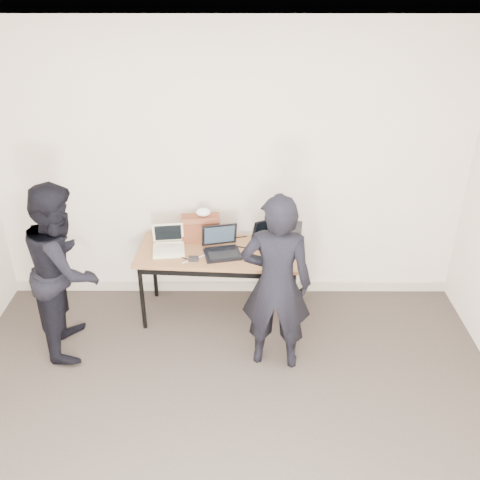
{
  "coord_description": "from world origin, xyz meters",
  "views": [
    {
      "loc": [
        0.11,
        -2.44,
        3.17
      ],
      "look_at": [
        0.1,
        1.6,
        0.95
      ],
      "focal_mm": 40.0,
      "sensor_mm": 36.0,
      "label": 1
    }
  ],
  "objects_px": {
    "laptop_center": "(221,247)",
    "person_typist": "(276,284)",
    "equipment_box": "(286,233)",
    "desk": "(219,256)",
    "leather_satchel": "(201,227)",
    "laptop_right": "(273,239)",
    "person_observer": "(64,269)",
    "laptop_beige": "(169,246)"
  },
  "relations": [
    {
      "from": "equipment_box",
      "to": "desk",
      "type": "bearing_deg",
      "value": -163.08
    },
    {
      "from": "laptop_center",
      "to": "laptop_right",
      "type": "height_order",
      "value": "laptop_center"
    },
    {
      "from": "laptop_right",
      "to": "equipment_box",
      "type": "bearing_deg",
      "value": -0.66
    },
    {
      "from": "leather_satchel",
      "to": "person_observer",
      "type": "relative_size",
      "value": 0.24
    },
    {
      "from": "desk",
      "to": "leather_satchel",
      "type": "bearing_deg",
      "value": 131.8
    },
    {
      "from": "desk",
      "to": "laptop_right",
      "type": "relative_size",
      "value": 3.51
    },
    {
      "from": "desk",
      "to": "laptop_beige",
      "type": "distance_m",
      "value": 0.47
    },
    {
      "from": "desk",
      "to": "leather_satchel",
      "type": "height_order",
      "value": "leather_satchel"
    },
    {
      "from": "equipment_box",
      "to": "leather_satchel",
      "type": "bearing_deg",
      "value": 177.47
    },
    {
      "from": "laptop_center",
      "to": "person_observer",
      "type": "xyz_separation_m",
      "value": [
        -1.32,
        -0.38,
        0.0
      ]
    },
    {
      "from": "laptop_beige",
      "to": "person_typist",
      "type": "height_order",
      "value": "person_typist"
    },
    {
      "from": "leather_satchel",
      "to": "equipment_box",
      "type": "distance_m",
      "value": 0.81
    },
    {
      "from": "desk",
      "to": "laptop_beige",
      "type": "height_order",
      "value": "laptop_beige"
    },
    {
      "from": "laptop_beige",
      "to": "person_typist",
      "type": "distance_m",
      "value": 1.16
    },
    {
      "from": "equipment_box",
      "to": "person_observer",
      "type": "height_order",
      "value": "person_observer"
    },
    {
      "from": "person_typist",
      "to": "person_observer",
      "type": "height_order",
      "value": "person_typist"
    },
    {
      "from": "equipment_box",
      "to": "person_typist",
      "type": "relative_size",
      "value": 0.18
    },
    {
      "from": "laptop_center",
      "to": "laptop_right",
      "type": "bearing_deg",
      "value": 5.4
    },
    {
      "from": "desk",
      "to": "equipment_box",
      "type": "bearing_deg",
      "value": 20.62
    },
    {
      "from": "equipment_box",
      "to": "laptop_center",
      "type": "bearing_deg",
      "value": -160.12
    },
    {
      "from": "laptop_center",
      "to": "person_observer",
      "type": "bearing_deg",
      "value": -176.08
    },
    {
      "from": "laptop_beige",
      "to": "leather_satchel",
      "type": "relative_size",
      "value": 0.84
    },
    {
      "from": "person_observer",
      "to": "equipment_box",
      "type": "bearing_deg",
      "value": -80.97
    },
    {
      "from": "equipment_box",
      "to": "person_observer",
      "type": "bearing_deg",
      "value": -162.65
    },
    {
      "from": "desk",
      "to": "laptop_right",
      "type": "xyz_separation_m",
      "value": [
        0.51,
        0.13,
        0.11
      ]
    },
    {
      "from": "laptop_center",
      "to": "person_typist",
      "type": "distance_m",
      "value": 0.78
    },
    {
      "from": "desk",
      "to": "leather_satchel",
      "type": "xyz_separation_m",
      "value": [
        -0.18,
        0.23,
        0.19
      ]
    },
    {
      "from": "leather_satchel",
      "to": "person_typist",
      "type": "height_order",
      "value": "person_typist"
    },
    {
      "from": "leather_satchel",
      "to": "equipment_box",
      "type": "xyz_separation_m",
      "value": [
        0.81,
        -0.04,
        -0.05
      ]
    },
    {
      "from": "leather_satchel",
      "to": "person_typist",
      "type": "bearing_deg",
      "value": -59.04
    },
    {
      "from": "laptop_beige",
      "to": "laptop_right",
      "type": "height_order",
      "value": "laptop_right"
    },
    {
      "from": "laptop_right",
      "to": "equipment_box",
      "type": "xyz_separation_m",
      "value": [
        0.12,
        0.07,
        0.03
      ]
    },
    {
      "from": "laptop_right",
      "to": "leather_satchel",
      "type": "height_order",
      "value": "leather_satchel"
    },
    {
      "from": "leather_satchel",
      "to": "desk",
      "type": "bearing_deg",
      "value": -57.99
    },
    {
      "from": "laptop_center",
      "to": "person_typist",
      "type": "bearing_deg",
      "value": -65.92
    },
    {
      "from": "person_typist",
      "to": "laptop_right",
      "type": "bearing_deg",
      "value": -84.08
    },
    {
      "from": "person_typist",
      "to": "desk",
      "type": "bearing_deg",
      "value": -46.1
    },
    {
      "from": "laptop_right",
      "to": "desk",
      "type": "bearing_deg",
      "value": 165.46
    },
    {
      "from": "laptop_center",
      "to": "person_observer",
      "type": "height_order",
      "value": "person_observer"
    },
    {
      "from": "leather_satchel",
      "to": "person_observer",
      "type": "distance_m",
      "value": 1.29
    },
    {
      "from": "laptop_center",
      "to": "equipment_box",
      "type": "bearing_deg",
      "value": 7.61
    },
    {
      "from": "laptop_beige",
      "to": "laptop_right",
      "type": "bearing_deg",
      "value": -0.12
    }
  ]
}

